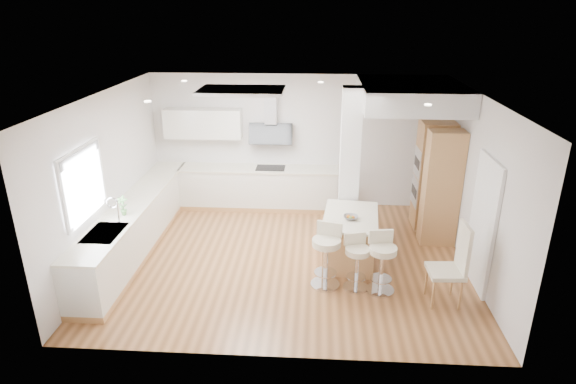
# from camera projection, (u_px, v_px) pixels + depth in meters

# --- Properties ---
(ground) EXTENTS (6.00, 6.00, 0.00)m
(ground) POSITION_uv_depth(u_px,v_px,m) (288.00, 258.00, 8.31)
(ground) COLOR #9E673A
(ground) RESTS_ON ground
(ceiling) EXTENTS (6.00, 5.00, 0.02)m
(ceiling) POSITION_uv_depth(u_px,v_px,m) (288.00, 258.00, 8.31)
(ceiling) COLOR silver
(ceiling) RESTS_ON ground
(wall_back) EXTENTS (6.00, 0.04, 2.80)m
(wall_back) POSITION_uv_depth(u_px,v_px,m) (295.00, 142.00, 10.13)
(wall_back) COLOR silver
(wall_back) RESTS_ON ground
(wall_left) EXTENTS (0.04, 5.00, 2.80)m
(wall_left) POSITION_uv_depth(u_px,v_px,m) (108.00, 178.00, 7.98)
(wall_left) COLOR silver
(wall_left) RESTS_ON ground
(wall_right) EXTENTS (0.04, 5.00, 2.80)m
(wall_right) POSITION_uv_depth(u_px,v_px,m) (476.00, 186.00, 7.63)
(wall_right) COLOR silver
(wall_right) RESTS_ON ground
(skylight) EXTENTS (4.10, 2.10, 0.06)m
(skylight) POSITION_uv_depth(u_px,v_px,m) (242.00, 91.00, 7.91)
(skylight) COLOR white
(skylight) RESTS_ON ground
(window_left) EXTENTS (0.06, 1.28, 1.07)m
(window_left) POSITION_uv_depth(u_px,v_px,m) (83.00, 180.00, 7.03)
(window_left) COLOR silver
(window_left) RESTS_ON ground
(doorway_right) EXTENTS (0.05, 1.00, 2.10)m
(doorway_right) POSITION_uv_depth(u_px,v_px,m) (483.00, 225.00, 7.22)
(doorway_right) COLOR #453D36
(doorway_right) RESTS_ON ground
(counter_left) EXTENTS (0.63, 4.50, 1.35)m
(counter_left) POSITION_uv_depth(u_px,v_px,m) (137.00, 224.00, 8.52)
(counter_left) COLOR tan
(counter_left) RESTS_ON ground
(counter_back) EXTENTS (3.62, 0.63, 2.50)m
(counter_back) POSITION_uv_depth(u_px,v_px,m) (251.00, 176.00, 10.18)
(counter_back) COLOR tan
(counter_back) RESTS_ON ground
(pillar) EXTENTS (0.35, 0.35, 2.80)m
(pillar) POSITION_uv_depth(u_px,v_px,m) (349.00, 165.00, 8.62)
(pillar) COLOR white
(pillar) RESTS_ON ground
(soffit) EXTENTS (1.78, 2.20, 0.40)m
(soffit) POSITION_uv_depth(u_px,v_px,m) (410.00, 95.00, 8.54)
(soffit) COLOR silver
(soffit) RESTS_ON ground
(oven_column) EXTENTS (0.63, 1.21, 2.10)m
(oven_column) POSITION_uv_depth(u_px,v_px,m) (436.00, 180.00, 8.92)
(oven_column) COLOR tan
(oven_column) RESTS_ON ground
(peninsula) EXTENTS (1.02, 1.42, 0.88)m
(peninsula) POSITION_uv_depth(u_px,v_px,m) (350.00, 237.00, 8.15)
(peninsula) COLOR tan
(peninsula) RESTS_ON ground
(bar_stool_a) EXTENTS (0.56, 0.56, 1.01)m
(bar_stool_a) POSITION_uv_depth(u_px,v_px,m) (326.00, 252.00, 7.33)
(bar_stool_a) COLOR silver
(bar_stool_a) RESTS_ON ground
(bar_stool_b) EXTENTS (0.48, 0.48, 0.87)m
(bar_stool_b) POSITION_uv_depth(u_px,v_px,m) (357.00, 259.00, 7.29)
(bar_stool_b) COLOR silver
(bar_stool_b) RESTS_ON ground
(bar_stool_c) EXTENTS (0.50, 0.50, 0.96)m
(bar_stool_c) POSITION_uv_depth(u_px,v_px,m) (382.00, 259.00, 7.19)
(bar_stool_c) COLOR silver
(bar_stool_c) RESTS_ON ground
(dining_chair) EXTENTS (0.51, 0.51, 1.25)m
(dining_chair) POSITION_uv_depth(u_px,v_px,m) (454.00, 262.00, 6.86)
(dining_chair) COLOR beige
(dining_chair) RESTS_ON ground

